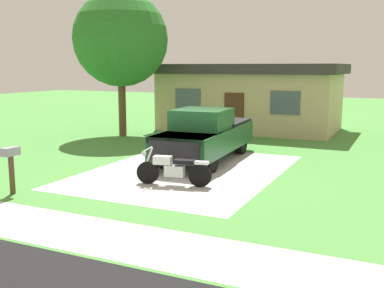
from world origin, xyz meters
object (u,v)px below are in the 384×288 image
at_px(motorcycle, 173,169).
at_px(neighbor_house, 250,96).
at_px(pickup_truck, 206,134).
at_px(shade_tree, 121,39).
at_px(mailbox, 11,158).

relative_size(motorcycle, neighbor_house, 0.23).
xyz_separation_m(motorcycle, pickup_truck, (-0.57, 3.72, 0.48)).
xyz_separation_m(shade_tree, neighbor_house, (4.91, 4.95, -2.86)).
distance_m(motorcycle, pickup_truck, 3.80).
distance_m(motorcycle, shade_tree, 10.85).
relative_size(motorcycle, pickup_truck, 0.38).
xyz_separation_m(mailbox, shade_tree, (-3.18, 10.09, 3.68)).
relative_size(motorcycle, mailbox, 1.74).
xyz_separation_m(pickup_truck, shade_tree, (-6.09, 3.76, 3.70)).
relative_size(mailbox, shade_tree, 0.18).
distance_m(mailbox, shade_tree, 11.20).
relative_size(shade_tree, neighbor_house, 0.72).
bearing_deg(motorcycle, neighbor_house, 97.99).
xyz_separation_m(motorcycle, neighbor_house, (-1.74, 12.43, 1.32)).
bearing_deg(shade_tree, mailbox, -72.53).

